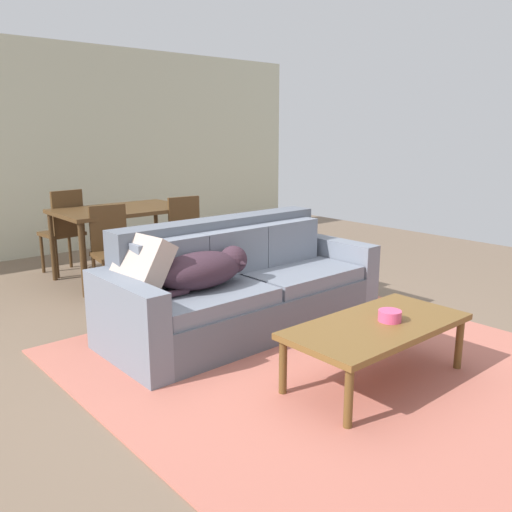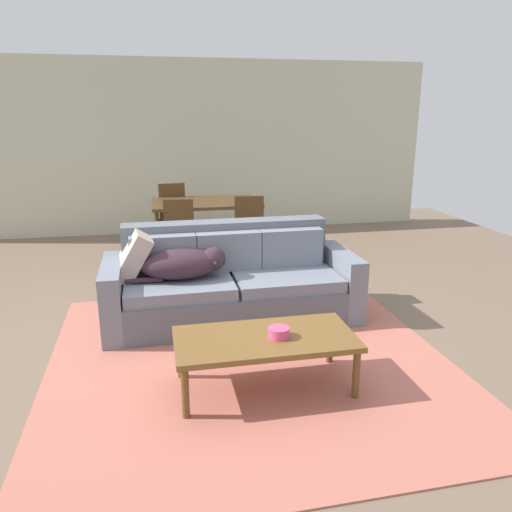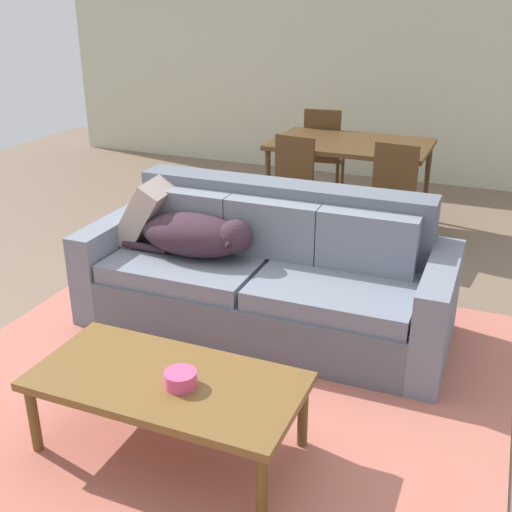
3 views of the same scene
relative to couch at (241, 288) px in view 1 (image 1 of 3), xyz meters
The scene contains 12 objects.
ground_plane 0.43m from the couch, 121.04° to the right, with size 10.00×10.00×0.00m, color #77614D.
back_partition 3.91m from the couch, 92.02° to the left, with size 8.00×0.12×2.70m, color beige.
area_rug 0.97m from the couch, 89.96° to the right, with size 3.08×3.16×0.01m, color #BD6959.
couch is the anchor object (origin of this frame).
dog_on_left_cushion 0.51m from the couch, 166.46° to the right, with size 0.89×0.38×0.28m.
throw_pillow_by_left_arm 0.94m from the couch, behind, with size 0.16×0.44×0.44m, color #B6A193.
coffee_table 1.33m from the couch, 88.57° to the right, with size 1.25×0.61×0.40m.
bowl_on_coffee_table 1.37m from the couch, 84.81° to the right, with size 0.15×0.15×0.07m, color #EA4C7F.
dining_table 2.07m from the couch, 90.22° to the left, with size 1.38×0.90×0.78m.
dining_chair_near_left 1.54m from the couch, 104.97° to the left, with size 0.45×0.45×0.89m.
dining_chair_near_right 1.54m from the couch, 72.15° to the left, with size 0.44×0.44×0.90m.
dining_chair_far_left 2.66m from the couch, 99.41° to the left, with size 0.44×0.44×0.96m.
Camera 1 is at (-2.48, -3.03, 1.58)m, focal length 37.31 mm.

